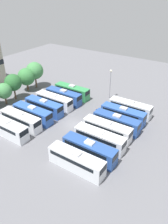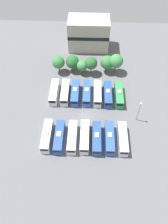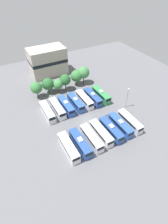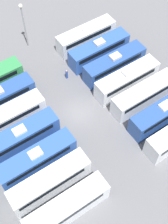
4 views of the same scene
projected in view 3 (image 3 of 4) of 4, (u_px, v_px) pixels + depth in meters
name	position (u px, v px, depth m)	size (l,w,h in m)	color
ground_plane	(87.00, 120.00, 58.99)	(112.69, 112.69, 0.00)	slate
bus_0	(68.00, 147.00, 48.36)	(2.49, 10.04, 3.48)	silver
bus_1	(80.00, 143.00, 49.46)	(2.49, 10.04, 3.48)	#284C93
bus_2	(91.00, 138.00, 50.90)	(2.49, 10.04, 3.48)	silver
bus_3	(101.00, 133.00, 52.36)	(2.49, 10.04, 3.48)	silver
bus_4	(111.00, 130.00, 53.36)	(2.49, 10.04, 3.48)	#284C93
bus_5	(120.00, 125.00, 54.83)	(2.49, 10.04, 3.48)	#2D56A8
bus_6	(130.00, 121.00, 56.12)	(2.49, 10.04, 3.48)	silver
bus_7	(47.00, 112.00, 59.72)	(2.49, 10.04, 3.48)	silver
bus_8	(57.00, 108.00, 61.08)	(2.49, 10.04, 3.48)	silver
bus_9	(66.00, 106.00, 62.20)	(2.49, 10.04, 3.48)	#2D56A8
bus_10	(76.00, 102.00, 63.67)	(2.49, 10.04, 3.48)	#2D56A8
bus_11	(84.00, 99.00, 64.95)	(2.49, 10.04, 3.48)	white
bus_12	(93.00, 97.00, 65.98)	(2.49, 10.04, 3.48)	#284C93
bus_13	(101.00, 95.00, 67.30)	(2.49, 10.04, 3.48)	#338C4C
worker_person	(107.00, 116.00, 59.43)	(0.36, 0.36, 1.68)	navy
light_pole	(128.00, 95.00, 60.81)	(0.60, 0.60, 8.05)	gray
tree_0	(36.00, 88.00, 65.94)	(4.52, 4.52, 6.75)	brown
tree_1	(48.00, 84.00, 68.71)	(4.80, 4.80, 6.44)	brown
tree_2	(58.00, 84.00, 69.36)	(4.01, 4.01, 5.61)	brown
tree_3	(65.00, 80.00, 69.79)	(4.48, 4.48, 7.00)	brown
tree_4	(77.00, 76.00, 73.12)	(4.93, 4.93, 6.70)	brown
tree_5	(83.00, 73.00, 73.39)	(5.00, 5.00, 7.68)	brown
depot_building	(48.00, 61.00, 79.15)	(16.03, 9.51, 12.28)	#B2A899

